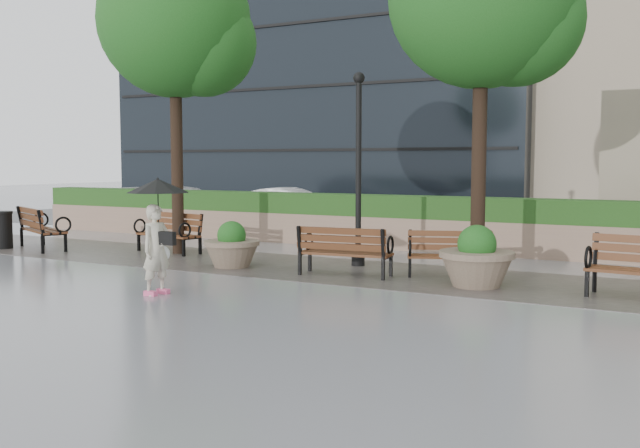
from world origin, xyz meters
The scene contains 17 objects.
ground centered at (0.00, 0.00, 0.00)m, with size 100.00×100.00×0.00m, color gray.
cobble_strip centered at (0.00, 3.00, 0.01)m, with size 28.00×3.20×0.01m, color #383330.
hedge_wall centered at (0.00, 7.00, 0.66)m, with size 24.00×0.80×1.35m.
asphalt_street centered at (0.00, 11.00, 0.00)m, with size 40.00×7.00×0.00m, color black.
bench_0 centered at (-7.71, 2.55, 0.31)m, with size 2.08×1.51×1.05m.
bench_1 centered at (-4.44, 3.53, 0.29)m, with size 1.88×1.03×0.96m.
bench_2 centered at (0.87, 2.43, 0.28)m, with size 1.85×0.90×0.96m.
bench_3 centered at (2.68, 3.32, 0.26)m, with size 1.73×1.17×0.87m.
planter_left centered at (-1.72, 2.32, 0.38)m, with size 1.16×1.16×0.97m.
planter_right centered at (3.44, 2.47, 0.43)m, with size 1.31×1.31×1.10m.
trash_bin centered at (-8.72, 2.16, 0.45)m, with size 0.54×0.54×0.90m, color black.
lamppost centered at (0.52, 3.76, 1.79)m, with size 0.28×0.28×4.06m.
tree_0 centered at (-4.00, 3.61, 5.33)m, with size 3.63×3.56×7.26m.
tree_1 centered at (3.20, 3.92, 5.25)m, with size 3.66×3.60×7.19m.
car_left centered at (-9.13, 9.94, 0.66)m, with size 1.86×4.57×1.33m, color silver.
car_right centered at (-4.77, 9.88, 0.68)m, with size 1.44×4.13×1.36m, color silver.
pedestrian centered at (-1.01, -0.75, 1.17)m, with size 1.04×1.04×1.92m.
Camera 1 is at (6.95, -9.76, 2.21)m, focal length 40.00 mm.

